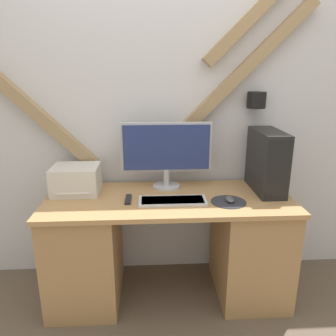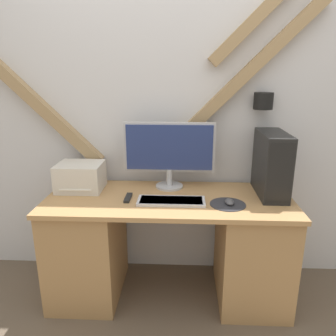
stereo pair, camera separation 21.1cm
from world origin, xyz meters
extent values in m
plane|color=brown|center=(0.00, 0.00, 0.00)|extent=(12.00, 12.00, 0.00)
cube|color=silver|center=(0.00, 0.70, 1.35)|extent=(6.40, 0.05, 2.70)
cube|color=#9E7F56|center=(0.62, 0.64, 1.94)|extent=(0.74, 0.08, 0.74)
cube|color=#9E7F56|center=(0.50, 0.64, 1.51)|extent=(1.02, 0.08, 1.02)
cube|color=#9E7F56|center=(-0.90, 0.64, 1.26)|extent=(0.79, 0.08, 0.79)
cylinder|color=black|center=(0.64, 0.61, 1.35)|extent=(0.13, 0.13, 0.11)
cube|color=tan|center=(0.00, 0.32, 0.73)|extent=(1.63, 0.65, 0.03)
cube|color=#A4794B|center=(-0.58, 0.32, 0.36)|extent=(0.46, 0.60, 0.71)
cube|color=#A4794B|center=(0.58, 0.32, 0.36)|extent=(0.46, 0.60, 0.71)
cylinder|color=#B7B7BC|center=(-0.01, 0.52, 0.75)|extent=(0.19, 0.19, 0.02)
cylinder|color=#B7B7BC|center=(-0.01, 0.52, 0.82)|extent=(0.04, 0.04, 0.12)
cube|color=#B7B7BC|center=(-0.01, 0.53, 1.04)|extent=(0.63, 0.03, 0.35)
cube|color=navy|center=(-0.01, 0.51, 1.04)|extent=(0.60, 0.01, 0.32)
cube|color=silver|center=(0.02, 0.24, 0.75)|extent=(0.43, 0.16, 0.02)
cube|color=white|center=(0.02, 0.24, 0.76)|extent=(0.40, 0.14, 0.01)
cylinder|color=#2D2D33|center=(0.38, 0.22, 0.74)|extent=(0.23, 0.23, 0.00)
ellipsoid|color=#4C4C51|center=(0.39, 0.22, 0.76)|extent=(0.05, 0.09, 0.03)
cube|color=black|center=(0.68, 0.42, 0.95)|extent=(0.17, 0.41, 0.42)
cube|color=black|center=(0.68, 0.22, 0.95)|extent=(0.15, 0.01, 0.38)
cube|color=beige|center=(-0.62, 0.45, 0.84)|extent=(0.31, 0.26, 0.19)
cube|color=white|center=(-0.62, 0.37, 0.78)|extent=(0.22, 0.12, 0.01)
cube|color=black|center=(-0.27, 0.28, 0.75)|extent=(0.04, 0.15, 0.02)
camera|label=1|loc=(-0.12, -1.69, 1.55)|focal=35.00mm
camera|label=2|loc=(0.09, -1.69, 1.55)|focal=35.00mm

